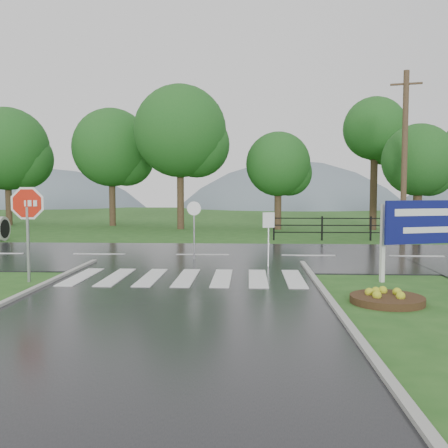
{
  "coord_description": "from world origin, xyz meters",
  "views": [
    {
      "loc": [
        1.73,
        -8.77,
        2.53
      ],
      "look_at": [
        1.01,
        6.0,
        1.5
      ],
      "focal_mm": 40.0,
      "sensor_mm": 36.0,
      "label": 1
    }
  ],
  "objects": [
    {
      "name": "utility_pole_east",
      "position": [
        9.15,
        15.5,
        4.13
      ],
      "size": [
        1.42,
        0.43,
        8.12
      ],
      "color": "#473523",
      "rests_on": "ground"
    },
    {
      "name": "treeline",
      "position": [
        1.0,
        24.0,
        0.0
      ],
      "size": [
        83.2,
        5.2,
        10.0
      ],
      "color": "#18501A",
      "rests_on": "ground"
    },
    {
      "name": "flower_bed",
      "position": [
        4.82,
        2.33,
        0.12
      ],
      "size": [
        1.62,
        1.62,
        0.32
      ],
      "color": "#332111",
      "rests_on": "ground"
    },
    {
      "name": "entrance_tree_left",
      "position": [
        10.48,
        17.5,
        4.01
      ],
      "size": [
        3.71,
        3.71,
        5.9
      ],
      "color": "#3D2B1C",
      "rests_on": "ground"
    },
    {
      "name": "estate_billboard",
      "position": [
        6.55,
        4.91,
        1.54
      ],
      "size": [
        2.48,
        0.84,
        2.24
      ],
      "color": "silver",
      "rests_on": "ground"
    },
    {
      "name": "ground",
      "position": [
        0.0,
        0.0,
        0.0
      ],
      "size": [
        120.0,
        120.0,
        0.0
      ],
      "primitive_type": "plane",
      "color": "#26571D",
      "rests_on": "ground"
    },
    {
      "name": "hills",
      "position": [
        3.49,
        65.0,
        -15.54
      ],
      "size": [
        102.0,
        48.0,
        48.0
      ],
      "color": "slate",
      "rests_on": "ground"
    },
    {
      "name": "reg_sign_small",
      "position": [
        2.38,
        7.18,
        1.3
      ],
      "size": [
        0.38,
        0.15,
        1.8
      ],
      "color": "#939399",
      "rests_on": "ground"
    },
    {
      "name": "main_road",
      "position": [
        0.0,
        10.0,
        0.0
      ],
      "size": [
        90.0,
        8.0,
        0.04
      ],
      "primitive_type": "cube",
      "color": "black",
      "rests_on": "ground"
    },
    {
      "name": "stop_sign",
      "position": [
        -4.26,
        4.46,
        1.92
      ],
      "size": [
        1.23,
        0.13,
        2.77
      ],
      "color": "#939399",
      "rests_on": "ground"
    },
    {
      "name": "reg_sign_round",
      "position": [
        -0.19,
        8.72,
        1.34
      ],
      "size": [
        0.49,
        0.08,
        2.1
      ],
      "color": "#939399",
      "rests_on": "ground"
    },
    {
      "name": "fence_west",
      "position": [
        7.75,
        16.0,
        0.72
      ],
      "size": [
        9.58,
        0.08,
        1.2
      ],
      "color": "black",
      "rests_on": "ground"
    },
    {
      "name": "crosswalk",
      "position": [
        0.0,
        5.0,
        0.06
      ],
      "size": [
        6.5,
        2.8,
        0.02
      ],
      "color": "silver",
      "rests_on": "ground"
    }
  ]
}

